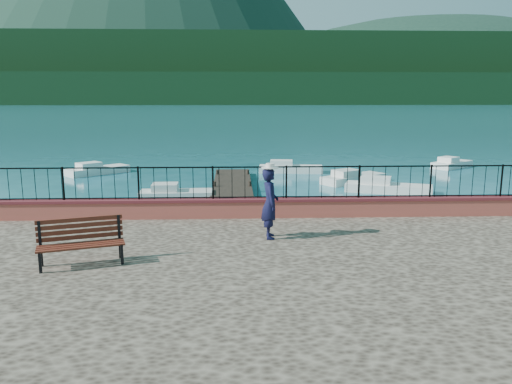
{
  "coord_description": "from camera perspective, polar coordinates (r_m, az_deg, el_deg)",
  "views": [
    {
      "loc": [
        -1.82,
        -10.98,
        4.8
      ],
      "look_at": [
        -1.28,
        2.0,
        2.3
      ],
      "focal_mm": 35.0,
      "sensor_mm": 36.0,
      "label": 1
    }
  ],
  "objects": [
    {
      "name": "boat_0",
      "position": [
        23.79,
        -9.13,
        0.09
      ],
      "size": [
        3.42,
        1.4,
        0.8
      ],
      "primitive_type": "cube",
      "rotation": [
        0.0,
        0.0,
        0.03
      ],
      "color": "silver",
      "rests_on": "ground"
    },
    {
      "name": "far_forest",
      "position": [
        311.02,
        -2.07,
        11.65
      ],
      "size": [
        900.0,
        60.0,
        18.0
      ],
      "primitive_type": "cube",
      "color": "black",
      "rests_on": "ground"
    },
    {
      "name": "railing",
      "position": [
        15.01,
        4.63,
        1.09
      ],
      "size": [
        27.0,
        0.05,
        0.95
      ],
      "primitive_type": "cube",
      "color": "black",
      "rests_on": "parapet"
    },
    {
      "name": "boat_3",
      "position": [
        32.88,
        -17.62,
        2.68
      ],
      "size": [
        3.7,
        3.59,
        0.8
      ],
      "primitive_type": "cube",
      "rotation": [
        0.0,
        0.0,
        0.76
      ],
      "color": "white",
      "rests_on": "ground"
    },
    {
      "name": "boat_4",
      "position": [
        32.04,
        3.99,
        2.97
      ],
      "size": [
        4.13,
        1.71,
        0.8
      ],
      "primitive_type": "cube",
      "rotation": [
        0.0,
        0.0,
        -0.11
      ],
      "color": "white",
      "rests_on": "ground"
    },
    {
      "name": "park_bench",
      "position": [
        11.49,
        -19.31,
        -6.43
      ],
      "size": [
        1.89,
        1.1,
        1.0
      ],
      "rotation": [
        0.0,
        0.0,
        0.31
      ],
      "color": "black",
      "rests_on": "promenade"
    },
    {
      "name": "boat_5",
      "position": [
        36.67,
        21.51,
        3.24
      ],
      "size": [
        3.41,
        3.06,
        0.8
      ],
      "primitive_type": "cube",
      "rotation": [
        0.0,
        0.0,
        0.66
      ],
      "color": "white",
      "rests_on": "ground"
    },
    {
      "name": "boat_2",
      "position": [
        28.72,
        11.11,
        1.87
      ],
      "size": [
        4.07,
        3.23,
        0.8
      ],
      "primitive_type": "cube",
      "rotation": [
        0.0,
        0.0,
        0.56
      ],
      "color": "silver",
      "rests_on": "ground"
    },
    {
      "name": "boat_1",
      "position": [
        26.11,
        14.89,
        0.82
      ],
      "size": [
        4.42,
        2.71,
        0.8
      ],
      "primitive_type": "cube",
      "rotation": [
        0.0,
        0.0,
        -0.36
      ],
      "color": "silver",
      "rests_on": "ground"
    },
    {
      "name": "foothills",
      "position": [
        371.39,
        -2.14,
        13.53
      ],
      "size": [
        900.0,
        120.0,
        44.0
      ],
      "primitive_type": "cube",
      "color": "black",
      "rests_on": "ground"
    },
    {
      "name": "ground",
      "position": [
        12.12,
        6.61,
        -12.51
      ],
      "size": [
        2000.0,
        2000.0,
        0.0
      ],
      "primitive_type": "plane",
      "color": "#19596B",
      "rests_on": "ground"
    },
    {
      "name": "hat",
      "position": [
        12.57,
        1.63,
        3.03
      ],
      "size": [
        0.44,
        0.44,
        0.12
      ],
      "primitive_type": "cylinder",
      "color": "silver",
      "rests_on": "person"
    },
    {
      "name": "companion_hill",
      "position": [
        612.57,
        19.16,
        9.84
      ],
      "size": [
        448.0,
        384.0,
        180.0
      ],
      "primitive_type": "ellipsoid",
      "color": "#142D23",
      "rests_on": "ground"
    },
    {
      "name": "dock",
      "position": [
        23.45,
        -2.76,
        -0.56
      ],
      "size": [
        2.0,
        16.0,
        0.3
      ],
      "primitive_type": "cube",
      "color": "#2D231C",
      "rests_on": "ground"
    },
    {
      "name": "person",
      "position": [
        12.74,
        1.6,
        -1.3
      ],
      "size": [
        0.46,
        0.68,
        1.82
      ],
      "primitive_type": "imported",
      "rotation": [
        0.0,
        0.0,
        1.61
      ],
      "color": "black",
      "rests_on": "promenade"
    },
    {
      "name": "parapet",
      "position": [
        15.16,
        4.58,
        -1.76
      ],
      "size": [
        28.0,
        0.46,
        0.58
      ],
      "primitive_type": "cube",
      "color": "#B24840",
      "rests_on": "promenade"
    }
  ]
}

